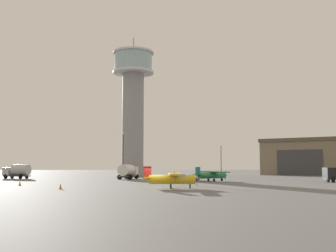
{
  "coord_description": "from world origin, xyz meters",
  "views": [
    {
      "loc": [
        -2.53,
        -50.45,
        2.89
      ],
      "look_at": [
        3.11,
        15.83,
        9.38
      ],
      "focal_mm": 43.06,
      "sensor_mm": 36.0,
      "label": 1
    }
  ],
  "objects": [
    {
      "name": "ground_plane",
      "position": [
        0.0,
        0.0,
        0.0
      ],
      "size": [
        400.0,
        400.0,
        0.0
      ],
      "primitive_type": "plane",
      "color": "#60605E"
    },
    {
      "name": "control_tower",
      "position": [
        -2.84,
        57.23,
        20.69
      ],
      "size": [
        11.04,
        11.04,
        37.62
      ],
      "color": "gray",
      "rests_on": "ground_plane"
    },
    {
      "name": "hangar",
      "position": [
        50.65,
        68.5,
        5.33
      ],
      "size": [
        32.96,
        32.98,
        10.62
      ],
      "rotation": [
        0.0,
        0.0,
        -2.21
      ],
      "color": "#7A6B56",
      "rests_on": "ground_plane"
    },
    {
      "name": "airplane_yellow",
      "position": [
        2.19,
        -0.04,
        1.28
      ],
      "size": [
        7.3,
        9.29,
        2.74
      ],
      "rotation": [
        0.0,
        0.0,
        6.22
      ],
      "color": "gold",
      "rests_on": "ground_plane"
    },
    {
      "name": "airplane_green",
      "position": [
        11.44,
        21.4,
        1.21
      ],
      "size": [
        6.79,
        8.58,
        2.58
      ],
      "rotation": [
        0.0,
        0.0,
        0.37
      ],
      "color": "#287A42",
      "rests_on": "ground_plane"
    },
    {
      "name": "truck_fuel_tanker_silver",
      "position": [
        -27.31,
        38.69,
        1.66
      ],
      "size": [
        6.01,
        4.33,
        3.04
      ],
      "rotation": [
        0.0,
        0.0,
        2.81
      ],
      "color": "#38383D",
      "rests_on": "ground_plane"
    },
    {
      "name": "truck_fuel_tanker_white",
      "position": [
        -3.71,
        33.69,
        1.7
      ],
      "size": [
        4.46,
        7.49,
        3.04
      ],
      "rotation": [
        0.0,
        0.0,
        1.29
      ],
      "color": "#38383D",
      "rests_on": "ground_plane"
    },
    {
      "name": "light_post_west",
      "position": [
        -4.88,
        40.16,
        6.02
      ],
      "size": [
        0.44,
        0.44,
        10.31
      ],
      "color": "#38383D",
      "rests_on": "ground_plane"
    },
    {
      "name": "light_post_east",
      "position": [
        19.56,
        50.38,
        4.75
      ],
      "size": [
        0.44,
        0.44,
        7.89
      ],
      "color": "#38383D",
      "rests_on": "ground_plane"
    },
    {
      "name": "traffic_cone_near_left",
      "position": [
        -11.37,
        -0.17,
        0.36
      ],
      "size": [
        0.36,
        0.36,
        0.72
      ],
      "color": "black",
      "rests_on": "ground_plane"
    },
    {
      "name": "traffic_cone_near_right",
      "position": [
        -18.86,
        9.61,
        0.36
      ],
      "size": [
        0.36,
        0.36,
        0.72
      ],
      "color": "black",
      "rests_on": "ground_plane"
    }
  ]
}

